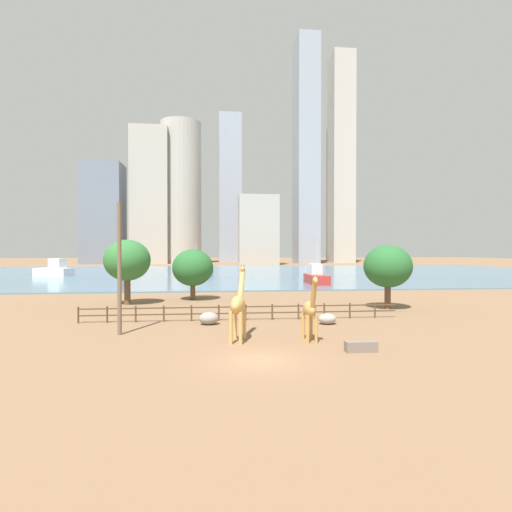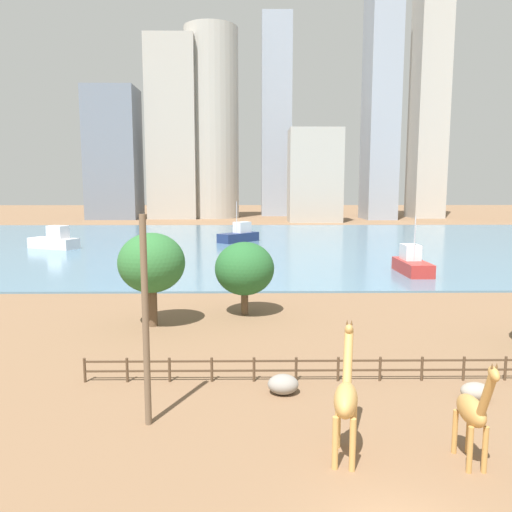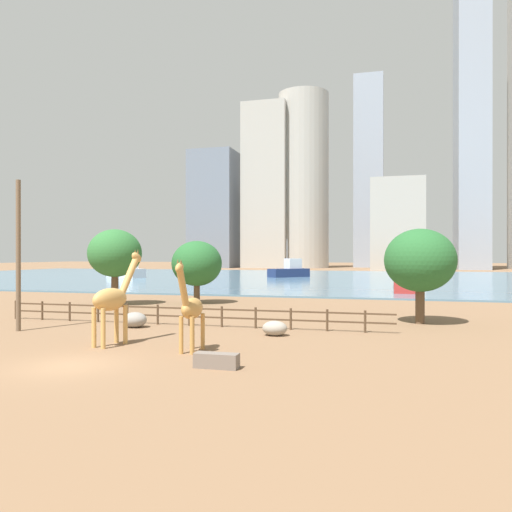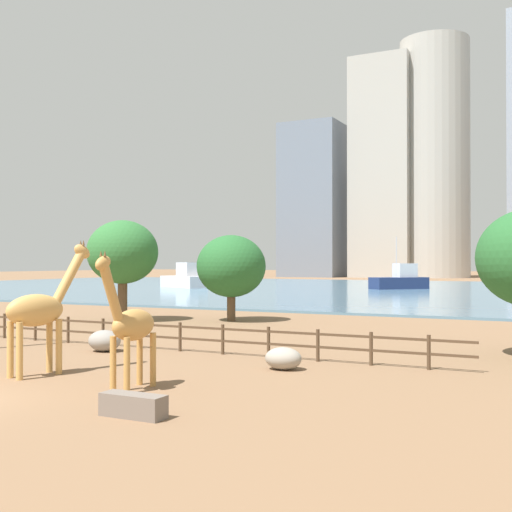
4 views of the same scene
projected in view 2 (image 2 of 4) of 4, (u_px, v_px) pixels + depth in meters
The scene contains 20 objects.
ground_plane at pixel (273, 242), 93.56m from camera, with size 400.00×400.00×0.00m, color brown.
harbor_water at pixel (274, 243), 90.58m from camera, with size 180.00×86.00×0.20m, color slate.
giraffe_tall at pixel (346, 397), 18.58m from camera, with size 1.39×3.49×4.84m.
giraffe_companion at pixel (473, 412), 18.01m from camera, with size 0.77×2.78×4.36m.
utility_pole at pixel (146, 322), 20.82m from camera, with size 0.28×0.28×9.02m, color brown.
boulder_near_fence at pixel (476, 391), 23.83m from camera, with size 1.42×1.11×0.84m, color gray.
boulder_by_pole at pixel (283, 384), 24.53m from camera, with size 1.52×1.28×0.96m, color gray.
enclosure_fence at pixel (327, 367), 26.09m from camera, with size 26.12×0.14×1.30m.
tree_left_large at pixel (152, 263), 36.00m from camera, with size 4.83×4.83×6.87m.
tree_center_broad at pixel (245, 269), 39.40m from camera, with size 4.70×4.70×5.85m.
boat_ferry at pixel (55, 241), 81.65m from camera, with size 9.03×6.41×3.76m.
boat_sailboat at pixel (412, 264), 57.87m from camera, with size 2.71×7.49×6.74m.
boat_tug at pixel (239, 235), 91.74m from camera, with size 7.74×8.08×7.41m.
skyline_tower_needle at pixel (276, 118), 177.80m from camera, with size 10.48×10.55×69.79m, color #939EAD.
skyline_block_central at pixel (114, 154), 160.65m from camera, with size 16.02×14.15×41.59m, color slate.
skyline_tower_glass at pixel (172, 129), 159.89m from camera, with size 15.60×8.64×57.52m, color #ADA89E.
skyline_block_left at pixel (212, 125), 166.02m from camera, with size 17.75×17.75×61.63m, color #ADA89E.
skyline_block_right at pixel (382, 64), 156.26m from camera, with size 9.29×14.83×96.86m, color #939EAD.
skyline_tower_short at pixel (430, 73), 163.12m from camera, with size 9.96×12.34×94.33m, color #B7B2A8.
skyline_block_wide at pixel (315, 176), 147.12m from camera, with size 15.40×11.47×27.09m, color #ADA89E.
Camera 2 is at (-4.37, -13.01, 10.07)m, focal length 35.00 mm.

